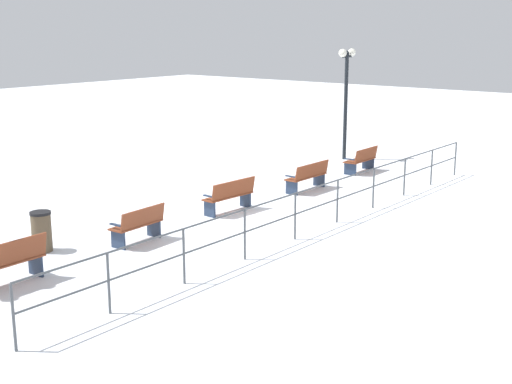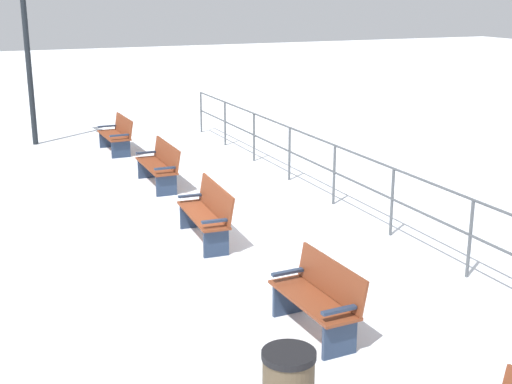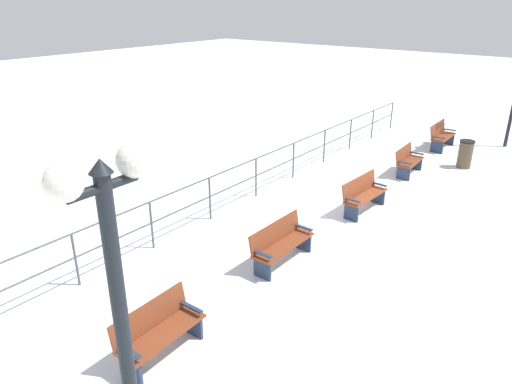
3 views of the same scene
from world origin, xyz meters
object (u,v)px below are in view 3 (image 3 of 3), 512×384
(bench_second, at_px, (281,243))
(bench_fourth, at_px, (408,161))
(bench_third, at_px, (363,194))
(trash_bin, at_px, (465,154))
(bench_fifth, at_px, (441,136))
(lamppost_near, at_px, (117,290))
(bench_nearest, at_px, (159,331))

(bench_second, bearing_deg, bench_fourth, 89.98)
(bench_second, xyz_separation_m, bench_third, (0.20, 3.48, 0.02))
(trash_bin, bearing_deg, bench_fourth, -125.21)
(bench_fifth, relative_size, lamppost_near, 0.37)
(lamppost_near, bearing_deg, bench_nearest, 135.10)
(lamppost_near, bearing_deg, bench_fourth, 98.46)
(bench_nearest, relative_size, trash_bin, 1.62)
(bench_fourth, relative_size, trash_bin, 1.50)
(trash_bin, bearing_deg, bench_nearest, -95.70)
(bench_second, height_order, bench_fifth, bench_fifth)
(bench_second, height_order, lamppost_near, lamppost_near)
(bench_third, bearing_deg, trash_bin, 81.07)
(bench_nearest, height_order, bench_fourth, bench_nearest)
(bench_fifth, bearing_deg, bench_fourth, -89.39)
(bench_third, bearing_deg, bench_nearest, -87.60)
(bench_nearest, bearing_deg, trash_bin, 82.93)
(bench_fifth, distance_m, trash_bin, 2.16)
(lamppost_near, height_order, trash_bin, lamppost_near)
(bench_nearest, height_order, bench_third, bench_third)
(bench_third, xyz_separation_m, trash_bin, (1.13, 5.25, -0.02))
(bench_third, relative_size, bench_fourth, 1.18)
(bench_fourth, distance_m, trash_bin, 2.18)
(bench_second, height_order, bench_fourth, bench_second)
(bench_fifth, bearing_deg, bench_nearest, -90.23)
(bench_second, xyz_separation_m, bench_fifth, (-0.01, 10.44, 0.02))
(bench_fourth, height_order, lamppost_near, lamppost_near)
(bench_nearest, bearing_deg, bench_second, 90.43)
(bench_third, relative_size, trash_bin, 1.77)
(bench_nearest, height_order, bench_second, bench_second)
(bench_second, distance_m, lamppost_near, 6.10)
(bench_third, xyz_separation_m, lamppost_near, (1.69, -8.74, 2.43))
(trash_bin, bearing_deg, bench_third, -102.10)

